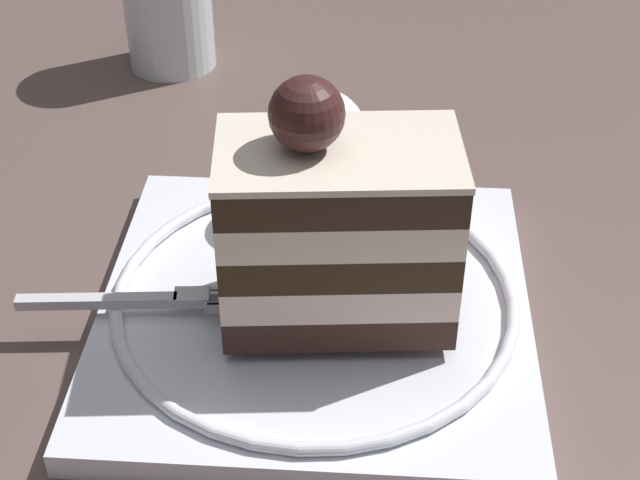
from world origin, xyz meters
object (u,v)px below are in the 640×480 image
Objects in this scene: cake_slice at (337,227)px; fork at (156,300)px; dessert_plate at (320,308)px; drink_glass_far at (168,2)px; whipped_cream_dollop at (321,149)px.

cake_slice is 0.09m from fork.
dessert_plate is 2.07× the size of cake_slice.
drink_glass_far is (0.10, -0.25, 0.02)m from fork.
fork is at bearing 15.60° from cake_slice.
drink_glass_far is at bearing -52.41° from dessert_plate.
whipped_cream_dollop is 0.62× the size of drink_glass_far.
fork is at bearing 112.39° from drink_glass_far.
fork is (0.05, 0.10, -0.03)m from whipped_cream_dollop.
whipped_cream_dollop is 0.11m from fork.
fork reaches higher than dessert_plate.
dessert_plate is at bearing -156.69° from fork.
cake_slice is at bearing 141.88° from dessert_plate.
dessert_plate is at bearing 127.59° from drink_glass_far.
dessert_plate is 0.06m from cake_slice.
fork is 1.13× the size of drink_glass_far.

